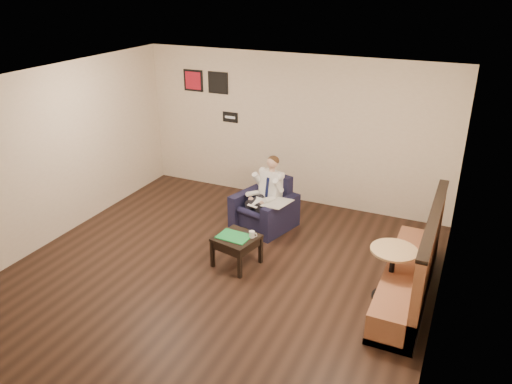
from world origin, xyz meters
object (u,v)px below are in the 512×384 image
at_px(seated_man, 260,197).
at_px(side_table, 237,251).
at_px(cafe_table, 391,274).
at_px(coffee_mug, 252,234).
at_px(banquette, 410,255).
at_px(armchair, 264,204).
at_px(smartphone, 246,233).
at_px(green_folder, 234,236).

distance_m(seated_man, side_table, 1.28).
bearing_deg(cafe_table, coffee_mug, 179.91).
height_order(coffee_mug, cafe_table, cafe_table).
relative_size(banquette, cafe_table, 3.23).
relative_size(armchair, smartphone, 6.05).
distance_m(green_folder, banquette, 2.52).
height_order(green_folder, banquette, banquette).
xyz_separation_m(coffee_mug, banquette, (2.25, 0.17, 0.11)).
bearing_deg(side_table, smartphone, 60.78).
bearing_deg(cafe_table, banquette, 41.63).
bearing_deg(armchair, smartphone, -63.59).
height_order(seated_man, coffee_mug, seated_man).
relative_size(seated_man, side_table, 2.04).
bearing_deg(coffee_mug, cafe_table, -0.09).
bearing_deg(side_table, green_folder, -158.18).
xyz_separation_m(coffee_mug, cafe_table, (2.06, -0.00, -0.14)).
bearing_deg(smartphone, cafe_table, 19.96).
bearing_deg(green_folder, armchair, 94.01).
bearing_deg(cafe_table, armchair, 152.54).
height_order(armchair, seated_man, seated_man).
height_order(side_table, banquette, banquette).
height_order(green_folder, coffee_mug, coffee_mug).
bearing_deg(cafe_table, seated_man, 154.91).
relative_size(coffee_mug, cafe_table, 0.13).
bearing_deg(armchair, coffee_mug, -58.64).
relative_size(armchair, coffee_mug, 8.92).
xyz_separation_m(green_folder, cafe_table, (2.30, 0.10, -0.10)).
height_order(armchair, smartphone, armchair).
xyz_separation_m(seated_man, coffee_mug, (0.37, -1.13, -0.07)).
distance_m(seated_man, green_folder, 1.25).
bearing_deg(coffee_mug, green_folder, -158.18).
xyz_separation_m(green_folder, banquette, (2.50, 0.27, 0.15)).
relative_size(armchair, seated_man, 0.75).
distance_m(side_table, coffee_mug, 0.37).
bearing_deg(smartphone, seated_man, 124.95).
relative_size(side_table, coffee_mug, 5.79).
relative_size(side_table, cafe_table, 0.76).
bearing_deg(seated_man, banquette, -4.27).
bearing_deg(coffee_mug, smartphone, 151.03).
bearing_deg(armchair, green_folder, -70.01).
bearing_deg(green_folder, smartphone, 54.17).
xyz_separation_m(banquette, cafe_table, (-0.19, -0.17, -0.25)).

